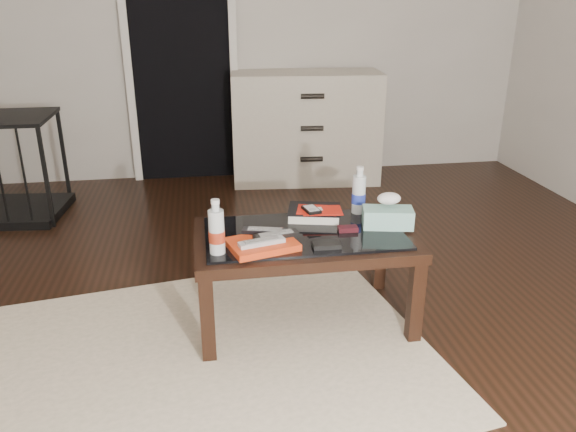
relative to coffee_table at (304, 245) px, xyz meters
The scene contains 17 objects.
ground 0.43m from the coffee_table, 167.24° to the right, with size 5.00×5.00×0.00m, color black.
doorway 2.57m from the coffee_table, 103.03° to the left, with size 0.90×0.08×2.07m.
coffee_table is the anchor object (origin of this frame).
rug 0.69m from the coffee_table, 152.33° to the right, with size 2.00×1.50×0.01m, color beige.
dresser 2.23m from the coffee_table, 79.05° to the left, with size 1.24×0.60×0.90m.
magazines 0.26m from the coffee_table, 146.53° to the right, with size 0.28×0.21×0.03m, color red.
remote_silver 0.29m from the coffee_table, 141.53° to the right, with size 0.20×0.05×0.02m, color #ADADB2.
remote_black_front 0.21m from the coffee_table, 143.65° to the right, with size 0.20×0.05×0.02m, color black.
remote_black_back 0.22m from the coffee_table, 163.77° to the right, with size 0.20×0.05×0.02m, color black.
textbook 0.21m from the coffee_table, 64.31° to the left, with size 0.25×0.20×0.05m, color black.
dvd_mailers 0.21m from the coffee_table, 58.44° to the left, with size 0.19×0.14×0.01m, color red.
ipod 0.19m from the coffee_table, 65.09° to the left, with size 0.06×0.10×0.02m, color black.
flip_phone 0.22m from the coffee_table, ahead, with size 0.09×0.05×0.02m, color black.
wallet 0.20m from the coffee_table, 69.48° to the right, with size 0.12×0.07×0.02m, color black.
water_bottle_left 0.47m from the coffee_table, 158.20° to the right, with size 0.07×0.07×0.24m, color silver.
water_bottle_right 0.41m from the coffee_table, 32.96° to the left, with size 0.07×0.07×0.24m, color white.
tissue_box 0.41m from the coffee_table, ahead, with size 0.23×0.12×0.09m, color teal.
Camera 1 is at (-0.28, -2.29, 1.48)m, focal length 35.00 mm.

